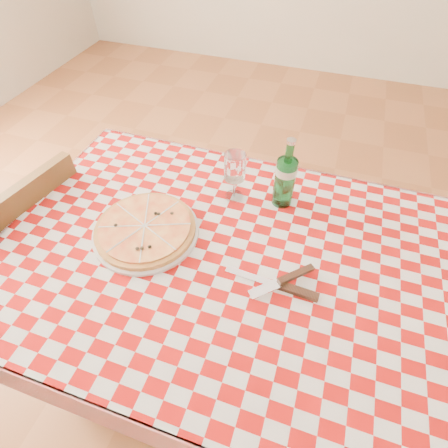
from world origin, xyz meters
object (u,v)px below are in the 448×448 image
object	(u,v)px
pizza_plate	(145,228)
wine_glass	(235,177)
dining_table	(224,275)
chair_far	(43,247)
water_bottle	(286,173)

from	to	relation	value
pizza_plate	wine_glass	distance (m)	0.31
dining_table	chair_far	size ratio (longest dim) A/B	1.44
pizza_plate	water_bottle	distance (m)	0.44
dining_table	chair_far	distance (m)	0.77
wine_glass	pizza_plate	bearing A→B (deg)	-130.87
chair_far	water_bottle	bearing A→B (deg)	-153.23
water_bottle	pizza_plate	bearing A→B (deg)	-143.81
chair_far	pizza_plate	distance (m)	0.58
pizza_plate	wine_glass	world-z (taller)	wine_glass
chair_far	water_bottle	distance (m)	0.97
chair_far	pizza_plate	world-z (taller)	chair_far
dining_table	chair_far	world-z (taller)	chair_far
water_bottle	wine_glass	bearing A→B (deg)	-170.30
water_bottle	wine_glass	xyz separation A→B (m)	(-0.15, -0.03, -0.03)
dining_table	wine_glass	bearing A→B (deg)	100.72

